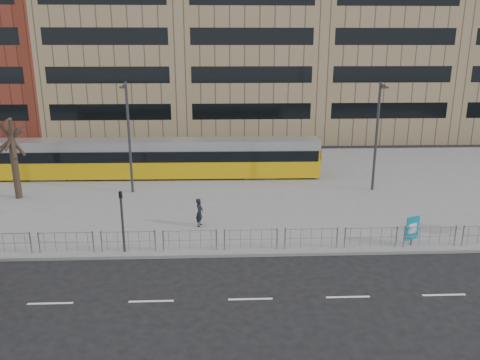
{
  "coord_description": "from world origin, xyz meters",
  "views": [
    {
      "loc": [
        0.88,
        -20.84,
        9.85
      ],
      "look_at": [
        1.99,
        6.0,
        2.17
      ],
      "focal_mm": 35.0,
      "sensor_mm": 36.0,
      "label": 1
    }
  ],
  "objects_px": {
    "lamp_post_west": "(129,133)",
    "lamp_post_east": "(377,132)",
    "traffic_light_west": "(122,214)",
    "bare_tree": "(8,115)",
    "tram": "(157,158)",
    "pedestrian": "(199,212)",
    "ad_panel": "(412,228)"
  },
  "relations": [
    {
      "from": "bare_tree",
      "to": "tram",
      "type": "bearing_deg",
      "value": 29.61
    },
    {
      "from": "pedestrian",
      "to": "traffic_light_west",
      "type": "bearing_deg",
      "value": 147.71
    },
    {
      "from": "lamp_post_west",
      "to": "lamp_post_east",
      "type": "distance_m",
      "value": 16.78
    },
    {
      "from": "pedestrian",
      "to": "lamp_post_east",
      "type": "height_order",
      "value": "lamp_post_east"
    },
    {
      "from": "bare_tree",
      "to": "pedestrian",
      "type": "bearing_deg",
      "value": -24.46
    },
    {
      "from": "bare_tree",
      "to": "ad_panel",
      "type": "bearing_deg",
      "value": -20.62
    },
    {
      "from": "tram",
      "to": "ad_panel",
      "type": "bearing_deg",
      "value": -42.29
    },
    {
      "from": "tram",
      "to": "bare_tree",
      "type": "xyz_separation_m",
      "value": [
        -8.54,
        -4.86,
        4.04
      ]
    },
    {
      "from": "bare_tree",
      "to": "traffic_light_west",
      "type": "bearing_deg",
      "value": -45.56
    },
    {
      "from": "tram",
      "to": "ad_panel",
      "type": "distance_m",
      "value": 19.85
    },
    {
      "from": "tram",
      "to": "traffic_light_west",
      "type": "distance_m",
      "value": 13.73
    },
    {
      "from": "pedestrian",
      "to": "lamp_post_east",
      "type": "distance_m",
      "value": 13.87
    },
    {
      "from": "traffic_light_west",
      "to": "bare_tree",
      "type": "distance_m",
      "value": 12.9
    },
    {
      "from": "traffic_light_west",
      "to": "pedestrian",
      "type": "bearing_deg",
      "value": 44.32
    },
    {
      "from": "tram",
      "to": "pedestrian",
      "type": "distance_m",
      "value": 11.08
    },
    {
      "from": "pedestrian",
      "to": "traffic_light_west",
      "type": "relative_size",
      "value": 0.52
    },
    {
      "from": "pedestrian",
      "to": "lamp_post_west",
      "type": "bearing_deg",
      "value": 51.82
    },
    {
      "from": "bare_tree",
      "to": "lamp_post_east",
      "type": "bearing_deg",
      "value": 1.93
    },
    {
      "from": "tram",
      "to": "traffic_light_west",
      "type": "relative_size",
      "value": 8.02
    },
    {
      "from": "lamp_post_east",
      "to": "bare_tree",
      "type": "xyz_separation_m",
      "value": [
        -24.11,
        -0.81,
        1.41
      ]
    },
    {
      "from": "traffic_light_west",
      "to": "lamp_post_west",
      "type": "relative_size",
      "value": 0.41
    },
    {
      "from": "pedestrian",
      "to": "lamp_post_west",
      "type": "distance_m",
      "value": 8.83
    },
    {
      "from": "traffic_light_west",
      "to": "lamp_post_east",
      "type": "relative_size",
      "value": 0.42
    },
    {
      "from": "lamp_post_east",
      "to": "lamp_post_west",
      "type": "bearing_deg",
      "value": 179.48
    },
    {
      "from": "pedestrian",
      "to": "bare_tree",
      "type": "distance_m",
      "value": 14.25
    },
    {
      "from": "lamp_post_west",
      "to": "tram",
      "type": "bearing_deg",
      "value": 72.61
    },
    {
      "from": "lamp_post_west",
      "to": "bare_tree",
      "type": "xyz_separation_m",
      "value": [
        -7.33,
        -0.97,
        1.38
      ]
    },
    {
      "from": "lamp_post_east",
      "to": "tram",
      "type": "bearing_deg",
      "value": 165.44
    },
    {
      "from": "lamp_post_east",
      "to": "ad_panel",
      "type": "bearing_deg",
      "value": -96.29
    },
    {
      "from": "ad_panel",
      "to": "bare_tree",
      "type": "xyz_separation_m",
      "value": [
        -23.06,
        8.68,
        4.61
      ]
    },
    {
      "from": "tram",
      "to": "pedestrian",
      "type": "xyz_separation_m",
      "value": [
        3.7,
        -10.42,
        -0.67
      ]
    },
    {
      "from": "ad_panel",
      "to": "lamp_post_west",
      "type": "relative_size",
      "value": 0.21
    }
  ]
}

